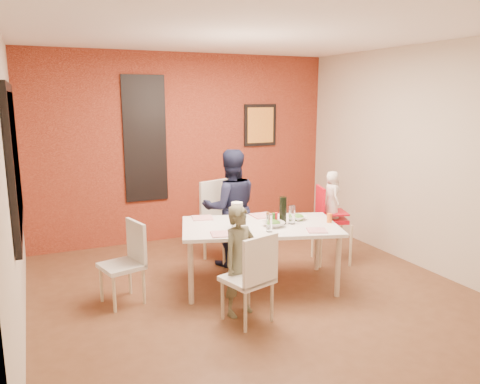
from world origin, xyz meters
name	(u,v)px	position (x,y,z in m)	size (l,w,h in m)	color
ground	(251,291)	(0.00, 0.00, 0.00)	(4.50, 4.50, 0.00)	brown
ceiling	(253,32)	(0.00, 0.00, 2.70)	(4.50, 4.50, 0.02)	white
wall_back	(186,148)	(0.00, 2.25, 1.35)	(4.50, 0.02, 2.70)	beige
wall_front	(413,221)	(0.00, -2.25, 1.35)	(4.50, 0.02, 2.70)	beige
wall_left	(11,186)	(-2.25, 0.00, 1.35)	(0.02, 4.50, 2.70)	beige
wall_right	(417,158)	(2.25, 0.00, 1.35)	(0.02, 4.50, 2.70)	beige
brick_accent_wall	(186,148)	(0.00, 2.23, 1.35)	(4.50, 0.02, 2.70)	maroon
picture_window_frame	(13,159)	(-2.22, 0.20, 1.55)	(0.05, 1.70, 1.30)	black
picture_window_pane	(15,159)	(-2.21, 0.20, 1.55)	(0.02, 1.55, 1.15)	black
glassblock_strip	(145,139)	(-0.60, 2.21, 1.50)	(0.55, 0.03, 1.70)	silver
glassblock_surround	(145,139)	(-0.60, 2.21, 1.50)	(0.60, 0.03, 1.76)	black
art_print_frame	(260,125)	(1.20, 2.21, 1.65)	(0.54, 0.03, 0.64)	black
art_print_canvas	(261,125)	(1.20, 2.19, 1.65)	(0.44, 0.01, 0.54)	gold
dining_table	(260,230)	(0.16, 0.12, 0.64)	(1.89, 1.40, 0.70)	white
chair_near	(253,274)	(-0.31, -0.67, 0.49)	(0.50, 0.50, 0.87)	white
chair_far	(221,216)	(0.10, 1.13, 0.57)	(0.60, 0.60, 1.02)	silver
chair_left	(128,258)	(-1.26, 0.30, 0.47)	(0.47, 0.47, 0.84)	silver
high_chair	(329,217)	(1.29, 0.44, 0.59)	(0.52, 0.52, 0.98)	red
child_near	(240,261)	(-0.33, -0.43, 0.54)	(0.40, 0.26, 1.08)	brown
child_far	(231,208)	(0.13, 0.88, 0.73)	(0.71, 0.55, 1.46)	black
toddler	(332,195)	(1.32, 0.43, 0.88)	(0.29, 0.19, 0.60)	white
plate_near_left	(222,234)	(-0.36, -0.06, 0.71)	(0.22, 0.22, 0.01)	silver
plate_far_mid	(262,215)	(0.35, 0.44, 0.71)	(0.25, 0.25, 0.01)	white
plate_near_right	(317,230)	(0.60, -0.34, 0.71)	(0.20, 0.20, 0.01)	white
plate_far_left	(202,218)	(-0.33, 0.63, 0.71)	(0.23, 0.23, 0.01)	white
salad_bowl_a	(274,224)	(0.26, -0.01, 0.73)	(0.23, 0.23, 0.06)	silver
salad_bowl_b	(297,218)	(0.64, 0.13, 0.73)	(0.19, 0.19, 0.05)	white
wine_bottle	(283,210)	(0.41, 0.05, 0.86)	(0.08, 0.08, 0.30)	black
wine_glass_a	(269,223)	(0.13, -0.16, 0.79)	(0.06, 0.06, 0.18)	white
wine_glass_b	(292,215)	(0.50, 0.01, 0.81)	(0.07, 0.07, 0.20)	white
paper_towel_roll	(237,215)	(-0.11, 0.13, 0.84)	(0.12, 0.12, 0.27)	white
condiment_red	(276,219)	(0.32, 0.04, 0.77)	(0.04, 0.04, 0.14)	red
condiment_green	(274,219)	(0.29, 0.04, 0.77)	(0.03, 0.03, 0.14)	#2D6D24
condiment_brown	(268,219)	(0.23, 0.07, 0.78)	(0.04, 0.04, 0.14)	brown
sippy_cup	(329,218)	(0.91, -0.12, 0.76)	(0.06, 0.06, 0.10)	orange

